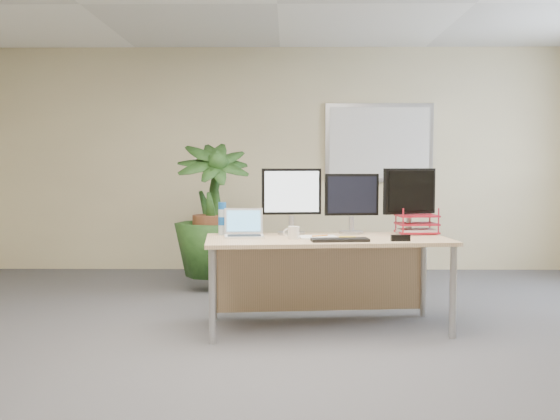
{
  "coord_description": "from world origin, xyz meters",
  "views": [
    {
      "loc": [
        0.09,
        -3.61,
        1.27
      ],
      "look_at": [
        0.04,
        0.35,
        0.99
      ],
      "focal_mm": 40.0,
      "sensor_mm": 36.0,
      "label": 1
    }
  ],
  "objects_px": {
    "floor_plant": "(212,217)",
    "monitor_right": "(352,199)",
    "laptop": "(244,229)",
    "monitor_left": "(291,197)",
    "desk": "(325,255)"
  },
  "relations": [
    {
      "from": "floor_plant",
      "to": "monitor_right",
      "type": "xyz_separation_m",
      "value": [
        1.29,
        -1.21,
        0.25
      ]
    },
    {
      "from": "monitor_right",
      "to": "laptop",
      "type": "relative_size",
      "value": 1.49
    },
    {
      "from": "monitor_left",
      "to": "laptop",
      "type": "distance_m",
      "value": 0.48
    },
    {
      "from": "monitor_left",
      "to": "monitor_right",
      "type": "relative_size",
      "value": 1.09
    },
    {
      "from": "desk",
      "to": "monitor_right",
      "type": "distance_m",
      "value": 0.53
    },
    {
      "from": "monitor_left",
      "to": "monitor_right",
      "type": "distance_m",
      "value": 0.5
    },
    {
      "from": "monitor_right",
      "to": "monitor_left",
      "type": "bearing_deg",
      "value": -171.5
    },
    {
      "from": "monitor_right",
      "to": "laptop",
      "type": "distance_m",
      "value": 0.92
    },
    {
      "from": "desk",
      "to": "laptop",
      "type": "height_order",
      "value": "laptop"
    },
    {
      "from": "floor_plant",
      "to": "laptop",
      "type": "xyz_separation_m",
      "value": [
        0.43,
        -1.45,
        0.02
      ]
    },
    {
      "from": "floor_plant",
      "to": "monitor_right",
      "type": "bearing_deg",
      "value": -43.22
    },
    {
      "from": "desk",
      "to": "floor_plant",
      "type": "bearing_deg",
      "value": 126.98
    },
    {
      "from": "monitor_left",
      "to": "monitor_right",
      "type": "bearing_deg",
      "value": 8.5
    },
    {
      "from": "floor_plant",
      "to": "monitor_left",
      "type": "height_order",
      "value": "floor_plant"
    },
    {
      "from": "floor_plant",
      "to": "monitor_right",
      "type": "distance_m",
      "value": 1.79
    }
  ]
}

